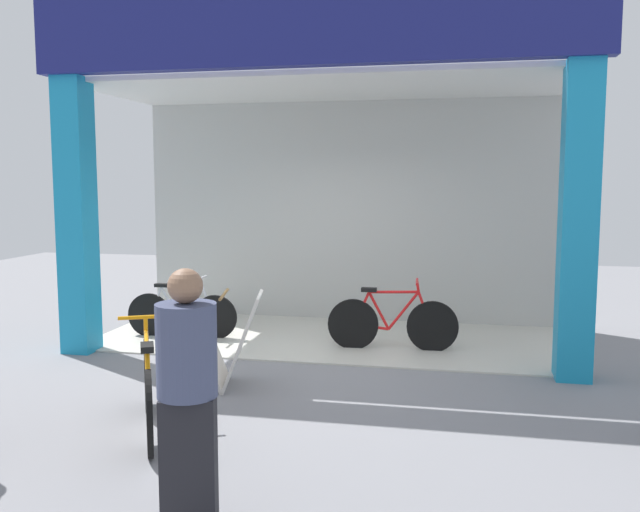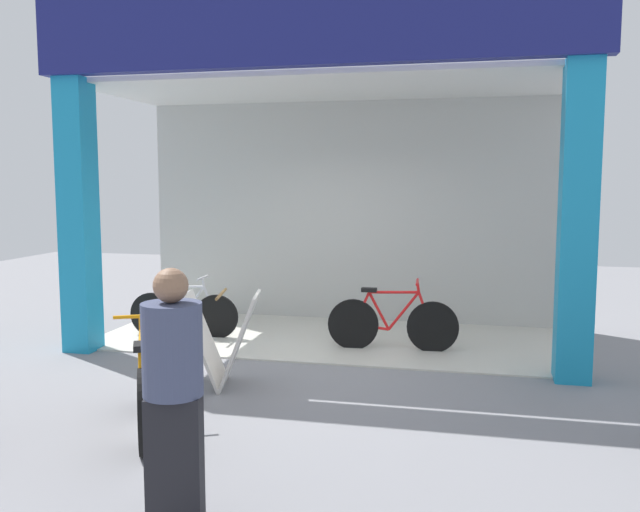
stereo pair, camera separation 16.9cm
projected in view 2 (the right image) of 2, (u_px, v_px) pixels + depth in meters
ground_plane at (307, 364)px, 7.59m from camera, size 19.90×19.90×0.00m
shop_facade at (332, 168)px, 8.63m from camera, size 6.15×2.83×4.13m
bicycle_inside_0 at (392, 323)px, 8.14m from camera, size 1.57×0.43×0.86m
bicycle_inside_1 at (183, 313)px, 8.85m from camera, size 1.47×0.40×0.81m
bicycle_parked_0 at (142, 387)px, 5.54m from camera, size 0.79×1.50×0.91m
sandwich_board_sign at (222, 339)px, 6.74m from camera, size 0.85×0.74×0.95m
pedestrian_0 at (173, 394)px, 3.99m from camera, size 0.44×0.44×1.55m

